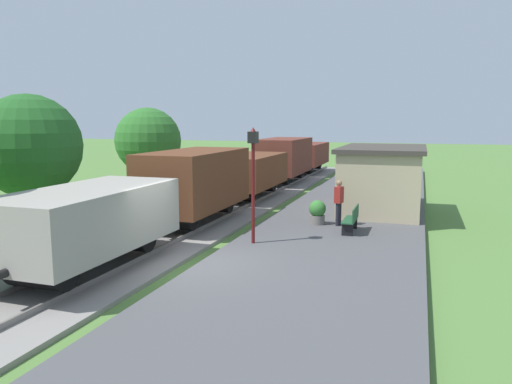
# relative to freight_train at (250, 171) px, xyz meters

# --- Properties ---
(ground_plane) EXTENTS (160.00, 160.00, 0.00)m
(ground_plane) POSITION_rel_freight_train_xyz_m (2.40, -11.97, -1.53)
(ground_plane) COLOR #517A38
(platform_slab) EXTENTS (6.00, 60.00, 0.25)m
(platform_slab) POSITION_rel_freight_train_xyz_m (5.60, -11.97, -1.40)
(platform_slab) COLOR #4C4C4F
(platform_slab) RESTS_ON ground
(track_ballast) EXTENTS (3.80, 60.00, 0.12)m
(track_ballast) POSITION_rel_freight_train_xyz_m (-0.00, -11.97, -1.47)
(track_ballast) COLOR gray
(track_ballast) RESTS_ON ground
(rail_near) EXTENTS (0.07, 60.00, 0.14)m
(rail_near) POSITION_rel_freight_train_xyz_m (0.72, -11.97, -1.34)
(rail_near) COLOR slate
(rail_near) RESTS_ON track_ballast
(rail_far) EXTENTS (0.07, 60.00, 0.14)m
(rail_far) POSITION_rel_freight_train_xyz_m (-0.72, -11.97, -1.34)
(rail_far) COLOR slate
(rail_far) RESTS_ON track_ballast
(freight_train) EXTENTS (2.50, 32.60, 2.72)m
(freight_train) POSITION_rel_freight_train_xyz_m (0.00, 0.00, 0.00)
(freight_train) COLOR gray
(freight_train) RESTS_ON rail_near
(station_hut) EXTENTS (3.50, 5.80, 2.78)m
(station_hut) POSITION_rel_freight_train_xyz_m (6.80, -2.12, 0.13)
(station_hut) COLOR tan
(station_hut) RESTS_ON platform_slab
(bench_near_hut) EXTENTS (0.42, 1.50, 0.91)m
(bench_near_hut) POSITION_rel_freight_train_xyz_m (6.14, -6.81, -0.80)
(bench_near_hut) COLOR #1E4C2D
(bench_near_hut) RESTS_ON platform_slab
(bench_down_platform) EXTENTS (0.42, 1.50, 0.91)m
(bench_down_platform) POSITION_rel_freight_train_xyz_m (6.14, 3.31, -0.80)
(bench_down_platform) COLOR #1E4C2D
(bench_down_platform) RESTS_ON platform_slab
(person_waiting) EXTENTS (0.32, 0.42, 1.71)m
(person_waiting) POSITION_rel_freight_train_xyz_m (5.51, -5.84, -0.34)
(person_waiting) COLOR black
(person_waiting) RESTS_ON platform_slab
(potted_planter) EXTENTS (0.64, 0.64, 0.92)m
(potted_planter) POSITION_rel_freight_train_xyz_m (4.71, -5.84, -0.80)
(potted_planter) COLOR slate
(potted_planter) RESTS_ON platform_slab
(lamp_post_near) EXTENTS (0.28, 0.28, 3.70)m
(lamp_post_near) POSITION_rel_freight_train_xyz_m (3.34, -9.36, 1.28)
(lamp_post_near) COLOR #591414
(lamp_post_near) RESTS_ON platform_slab
(tree_trackside_mid) EXTENTS (3.74, 3.74, 5.11)m
(tree_trackside_mid) POSITION_rel_freight_train_xyz_m (-5.10, -9.66, 1.71)
(tree_trackside_mid) COLOR #4C3823
(tree_trackside_mid) RESTS_ON ground
(tree_trackside_far) EXTENTS (3.38, 3.38, 4.80)m
(tree_trackside_far) POSITION_rel_freight_train_xyz_m (-5.00, -1.62, 1.57)
(tree_trackside_far) COLOR #4C3823
(tree_trackside_far) RESTS_ON ground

